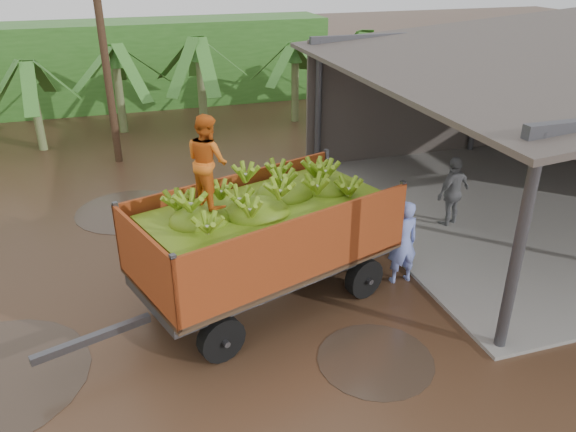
{
  "coord_description": "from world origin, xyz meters",
  "views": [
    {
      "loc": [
        -0.7,
        -10.21,
        6.44
      ],
      "look_at": [
        2.37,
        -0.48,
        1.55
      ],
      "focal_mm": 35.0,
      "sensor_mm": 36.0,
      "label": 1
    }
  ],
  "objects_px": {
    "banana_trailer": "(265,233)",
    "man_grey": "(453,192)",
    "utility_pole": "(103,45)",
    "man_blue": "(403,242)"
  },
  "relations": [
    {
      "from": "man_blue",
      "to": "man_grey",
      "type": "height_order",
      "value": "man_grey"
    },
    {
      "from": "man_grey",
      "to": "utility_pole",
      "type": "relative_size",
      "value": 0.25
    },
    {
      "from": "utility_pole",
      "to": "banana_trailer",
      "type": "bearing_deg",
      "value": -74.97
    },
    {
      "from": "man_grey",
      "to": "banana_trailer",
      "type": "bearing_deg",
      "value": -0.69
    },
    {
      "from": "banana_trailer",
      "to": "utility_pole",
      "type": "height_order",
      "value": "utility_pole"
    },
    {
      "from": "banana_trailer",
      "to": "man_grey",
      "type": "bearing_deg",
      "value": -0.09
    },
    {
      "from": "banana_trailer",
      "to": "man_grey",
      "type": "distance_m",
      "value": 5.67
    },
    {
      "from": "man_blue",
      "to": "man_grey",
      "type": "distance_m",
      "value": 3.14
    },
    {
      "from": "banana_trailer",
      "to": "man_grey",
      "type": "height_order",
      "value": "banana_trailer"
    },
    {
      "from": "utility_pole",
      "to": "man_grey",
      "type": "bearing_deg",
      "value": -43.84
    }
  ]
}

